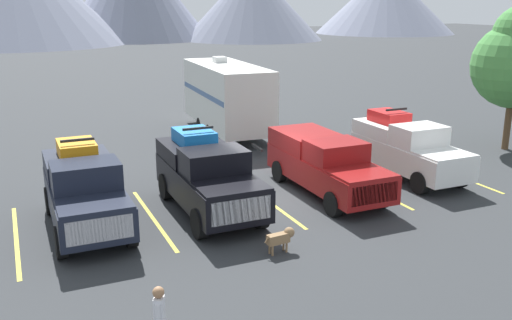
# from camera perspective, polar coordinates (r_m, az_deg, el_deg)

# --- Properties ---
(ground_plane) EXTENTS (240.00, 240.00, 0.00)m
(ground_plane) POSITION_cam_1_polar(r_m,az_deg,el_deg) (19.55, 0.89, -3.93)
(ground_plane) COLOR #2D3033
(pickup_truck_a) EXTENTS (2.13, 5.21, 2.57)m
(pickup_truck_a) POSITION_cam_1_polar(r_m,az_deg,el_deg) (17.56, -16.98, -2.85)
(pickup_truck_a) COLOR black
(pickup_truck_a) RESTS_ON ground
(pickup_truck_b) EXTENTS (2.21, 5.42, 2.62)m
(pickup_truck_b) POSITION_cam_1_polar(r_m,az_deg,el_deg) (18.18, -4.98, -1.50)
(pickup_truck_b) COLOR black
(pickup_truck_b) RESTS_ON ground
(pickup_truck_c) EXTENTS (2.11, 5.72, 2.03)m
(pickup_truck_c) POSITION_cam_1_polar(r_m,az_deg,el_deg) (20.04, 6.95, -0.27)
(pickup_truck_c) COLOR maroon
(pickup_truck_c) RESTS_ON ground
(pickup_truck_d) EXTENTS (2.08, 5.22, 2.54)m
(pickup_truck_d) POSITION_cam_1_polar(r_m,az_deg,el_deg) (22.55, 14.99, 1.29)
(pickup_truck_d) COLOR white
(pickup_truck_d) RESTS_ON ground
(lot_stripe_a) EXTENTS (0.12, 5.50, 0.01)m
(lot_stripe_a) POSITION_cam_1_polar(r_m,az_deg,el_deg) (17.72, -23.11, -7.40)
(lot_stripe_a) COLOR gold
(lot_stripe_a) RESTS_ON ground
(lot_stripe_b) EXTENTS (0.12, 5.50, 0.01)m
(lot_stripe_b) POSITION_cam_1_polar(r_m,az_deg,el_deg) (18.11, -10.38, -5.83)
(lot_stripe_b) COLOR gold
(lot_stripe_b) RESTS_ON ground
(lot_stripe_c) EXTENTS (0.12, 5.50, 0.01)m
(lot_stripe_c) POSITION_cam_1_polar(r_m,az_deg,el_deg) (19.34, 1.20, -4.15)
(lot_stripe_c) COLOR gold
(lot_stripe_c) RESTS_ON ground
(lot_stripe_d) EXTENTS (0.12, 5.50, 0.01)m
(lot_stripe_d) POSITION_cam_1_polar(r_m,az_deg,el_deg) (21.25, 11.02, -2.58)
(lot_stripe_d) COLOR gold
(lot_stripe_d) RESTS_ON ground
(lot_stripe_e) EXTENTS (0.12, 5.50, 0.01)m
(lot_stripe_e) POSITION_cam_1_polar(r_m,az_deg,el_deg) (23.69, 18.99, -1.25)
(lot_stripe_e) COLOR gold
(lot_stripe_e) RESTS_ON ground
(camper_trailer_a) EXTENTS (3.01, 8.74, 3.84)m
(camper_trailer_a) POSITION_cam_1_polar(r_m,az_deg,el_deg) (28.71, -2.98, 6.61)
(camper_trailer_a) COLOR silver
(camper_trailer_a) RESTS_ON ground
(person_a) EXTENTS (0.27, 0.33, 1.60)m
(person_a) POSITION_cam_1_polar(r_m,az_deg,el_deg) (10.95, -9.72, -15.68)
(person_a) COLOR #726047
(person_a) RESTS_ON ground
(dog) EXTENTS (0.93, 0.33, 0.67)m
(dog) POSITION_cam_1_polar(r_m,az_deg,el_deg) (15.40, 2.67, -7.78)
(dog) COLOR olive
(dog) RESTS_ON ground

